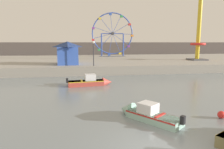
# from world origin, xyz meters

# --- Properties ---
(quay_promenade) EXTENTS (110.00, 25.80, 1.22)m
(quay_promenade) POSITION_xyz_m (0.00, 32.05, 0.61)
(quay_promenade) COLOR gray
(quay_promenade) RESTS_ON ground_plane
(distant_town_skyline) EXTENTS (140.00, 3.00, 4.40)m
(distant_town_skyline) POSITION_xyz_m (0.00, 54.38, 2.20)
(distant_town_skyline) COLOR #564C47
(distant_town_skyline) RESTS_ON ground_plane
(motorboat_seafoam) EXTENTS (3.31, 3.85, 1.31)m
(motorboat_seafoam) POSITION_xyz_m (0.36, 3.50, 0.30)
(motorboat_seafoam) COLOR #93BCAD
(motorboat_seafoam) RESTS_ON ground_plane
(motorboat_faded_red) EXTENTS (4.76, 1.55, 1.41)m
(motorboat_faded_red) POSITION_xyz_m (-2.15, 13.22, 0.37)
(motorboat_faded_red) COLOR #B24238
(motorboat_faded_red) RESTS_ON ground_plane
(ferris_wheel_blue_frame) EXTENTS (9.47, 1.20, 9.78)m
(ferris_wheel_blue_frame) POSITION_xyz_m (3.91, 38.76, 6.13)
(ferris_wheel_blue_frame) COLOR #334CA8
(ferris_wheel_blue_frame) RESTS_ON quay_promenade
(drop_tower_yellow_tower) EXTENTS (2.80, 2.80, 11.45)m
(drop_tower_yellow_tower) POSITION_xyz_m (17.54, 26.76, 5.35)
(drop_tower_yellow_tower) COLOR gold
(drop_tower_yellow_tower) RESTS_ON quay_promenade
(carnival_booth_blue_tent) EXTENTS (3.44, 4.12, 3.30)m
(carnival_booth_blue_tent) POSITION_xyz_m (-5.14, 23.02, 2.93)
(carnival_booth_blue_tent) COLOR #3356B7
(carnival_booth_blue_tent) RESTS_ON quay_promenade
(promenade_lamp_near) EXTENTS (0.32, 0.32, 3.34)m
(promenade_lamp_near) POSITION_xyz_m (-1.54, 20.13, 3.45)
(promenade_lamp_near) COLOR #2D2D33
(promenade_lamp_near) RESTS_ON quay_promenade
(mooring_buoy_orange) EXTENTS (0.44, 0.44, 0.44)m
(mooring_buoy_orange) POSITION_xyz_m (4.80, 2.83, 0.22)
(mooring_buoy_orange) COLOR red
(mooring_buoy_orange) RESTS_ON ground_plane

